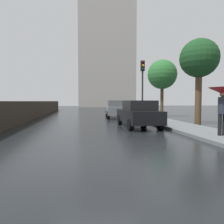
# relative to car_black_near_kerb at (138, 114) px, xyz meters

# --- Properties ---
(ground) EXTENTS (120.00, 120.00, 0.00)m
(ground) POSITION_rel_car_black_near_kerb_xyz_m (-2.79, -5.95, -0.77)
(ground) COLOR black
(car_black_near_kerb) EXTENTS (1.84, 4.09, 1.53)m
(car_black_near_kerb) POSITION_rel_car_black_near_kerb_xyz_m (0.00, 0.00, 0.00)
(car_black_near_kerb) COLOR black
(car_black_near_kerb) RESTS_ON ground
(car_grey_mid_road) EXTENTS (2.17, 4.48, 1.56)m
(car_grey_mid_road) POSITION_rel_car_black_near_kerb_xyz_m (-0.03, 6.81, 0.02)
(car_grey_mid_road) COLOR slate
(car_grey_mid_road) RESTS_ON ground
(pedestrian_with_umbrella_near) EXTENTS (1.08, 1.08, 1.89)m
(pedestrian_with_umbrella_near) POSITION_rel_car_black_near_kerb_xyz_m (2.24, -4.04, 0.91)
(pedestrian_with_umbrella_near) COLOR black
(pedestrian_with_umbrella_near) RESTS_ON sidewalk_strip
(traffic_light) EXTENTS (0.26, 0.39, 4.34)m
(traffic_light) POSITION_rel_car_black_near_kerb_xyz_m (1.32, 3.48, 2.38)
(traffic_light) COLOR black
(traffic_light) RESTS_ON sidewalk_strip
(street_tree_near) EXTENTS (2.71, 2.71, 5.33)m
(street_tree_near) POSITION_rel_car_black_near_kerb_xyz_m (4.26, 6.90, 3.17)
(street_tree_near) COLOR #4C3823
(street_tree_near) RESTS_ON ground
(street_tree_mid) EXTENTS (2.36, 2.36, 5.33)m
(street_tree_mid) POSITION_rel_car_black_near_kerb_xyz_m (4.01, 0.52, 3.28)
(street_tree_mid) COLOR #4C3823
(street_tree_mid) RESTS_ON ground
(distant_tower) EXTENTS (14.93, 8.67, 38.07)m
(distant_tower) POSITION_rel_car_black_near_kerb_xyz_m (3.66, 43.29, 16.50)
(distant_tower) COLOR #9E9993
(distant_tower) RESTS_ON ground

